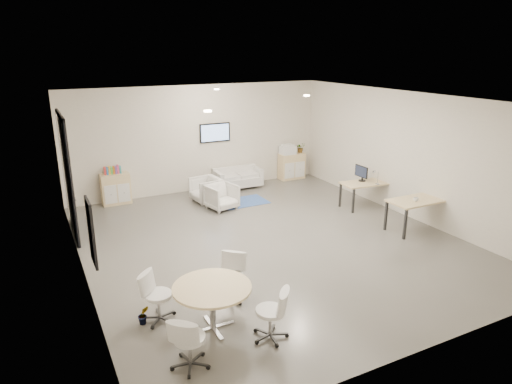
{
  "coord_description": "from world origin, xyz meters",
  "views": [
    {
      "loc": [
        -4.64,
        -8.44,
        4.22
      ],
      "look_at": [
        -0.15,
        0.4,
        1.08
      ],
      "focal_mm": 32.0,
      "sensor_mm": 36.0,
      "label": 1
    }
  ],
  "objects_px": {
    "round_table": "(212,291)",
    "sideboard_right": "(292,166)",
    "armchair_right": "(222,196)",
    "desk_front": "(418,202)",
    "desk_rear": "(365,185)",
    "loveseat": "(237,179)",
    "sideboard_left": "(116,189)",
    "armchair_left": "(206,188)"
  },
  "relations": [
    {
      "from": "desk_front",
      "to": "desk_rear",
      "type": "bearing_deg",
      "value": 90.47
    },
    {
      "from": "sideboard_right",
      "to": "round_table",
      "type": "bearing_deg",
      "value": -129.13
    },
    {
      "from": "armchair_right",
      "to": "desk_front",
      "type": "distance_m",
      "value": 5.07
    },
    {
      "from": "sideboard_left",
      "to": "loveseat",
      "type": "height_order",
      "value": "sideboard_left"
    },
    {
      "from": "armchair_right",
      "to": "desk_front",
      "type": "bearing_deg",
      "value": -56.46
    },
    {
      "from": "armchair_left",
      "to": "sideboard_left",
      "type": "bearing_deg",
      "value": -118.26
    },
    {
      "from": "sideboard_right",
      "to": "armchair_right",
      "type": "bearing_deg",
      "value": -152.1
    },
    {
      "from": "sideboard_right",
      "to": "desk_rear",
      "type": "height_order",
      "value": "sideboard_right"
    },
    {
      "from": "sideboard_left",
      "to": "armchair_left",
      "type": "distance_m",
      "value": 2.52
    },
    {
      "from": "desk_rear",
      "to": "round_table",
      "type": "distance_m",
      "value": 6.89
    },
    {
      "from": "sideboard_left",
      "to": "sideboard_right",
      "type": "xyz_separation_m",
      "value": [
        5.77,
        -0.01,
        -0.01
      ]
    },
    {
      "from": "loveseat",
      "to": "sideboard_right",
      "type": "bearing_deg",
      "value": 4.69
    },
    {
      "from": "desk_rear",
      "to": "desk_front",
      "type": "relative_size",
      "value": 0.94
    },
    {
      "from": "armchair_right",
      "to": "desk_front",
      "type": "relative_size",
      "value": 0.51
    },
    {
      "from": "armchair_right",
      "to": "round_table",
      "type": "height_order",
      "value": "armchair_right"
    },
    {
      "from": "sideboard_left",
      "to": "armchair_right",
      "type": "distance_m",
      "value": 3.04
    },
    {
      "from": "round_table",
      "to": "desk_rear",
      "type": "bearing_deg",
      "value": 30.71
    },
    {
      "from": "desk_front",
      "to": "round_table",
      "type": "distance_m",
      "value": 6.15
    },
    {
      "from": "desk_rear",
      "to": "desk_front",
      "type": "distance_m",
      "value": 1.92
    },
    {
      "from": "desk_rear",
      "to": "round_table",
      "type": "bearing_deg",
      "value": -143.6
    },
    {
      "from": "sideboard_left",
      "to": "round_table",
      "type": "bearing_deg",
      "value": -88.52
    },
    {
      "from": "desk_front",
      "to": "loveseat",
      "type": "bearing_deg",
      "value": 115.47
    },
    {
      "from": "armchair_left",
      "to": "round_table",
      "type": "height_order",
      "value": "armchair_left"
    },
    {
      "from": "sideboard_right",
      "to": "desk_front",
      "type": "xyz_separation_m",
      "value": [
        0.34,
        -5.27,
        0.26
      ]
    },
    {
      "from": "loveseat",
      "to": "desk_rear",
      "type": "xyz_separation_m",
      "value": [
        2.41,
        -3.22,
        0.33
      ]
    },
    {
      "from": "loveseat",
      "to": "desk_rear",
      "type": "height_order",
      "value": "desk_rear"
    },
    {
      "from": "sideboard_right",
      "to": "round_table",
      "type": "distance_m",
      "value": 8.86
    },
    {
      "from": "sideboard_left",
      "to": "desk_front",
      "type": "relative_size",
      "value": 0.59
    },
    {
      "from": "sideboard_left",
      "to": "desk_front",
      "type": "xyz_separation_m",
      "value": [
        6.11,
        -5.27,
        0.26
      ]
    },
    {
      "from": "loveseat",
      "to": "desk_front",
      "type": "bearing_deg",
      "value": -63.85
    },
    {
      "from": "round_table",
      "to": "sideboard_right",
      "type": "bearing_deg",
      "value": 50.87
    },
    {
      "from": "sideboard_right",
      "to": "armchair_right",
      "type": "height_order",
      "value": "sideboard_right"
    },
    {
      "from": "desk_rear",
      "to": "loveseat",
      "type": "bearing_deg",
      "value": 132.5
    },
    {
      "from": "sideboard_left",
      "to": "desk_front",
      "type": "height_order",
      "value": "sideboard_left"
    },
    {
      "from": "sideboard_left",
      "to": "round_table",
      "type": "height_order",
      "value": "sideboard_left"
    },
    {
      "from": "armchair_left",
      "to": "desk_front",
      "type": "xyz_separation_m",
      "value": [
        3.78,
        -4.33,
        0.31
      ]
    },
    {
      "from": "desk_front",
      "to": "round_table",
      "type": "height_order",
      "value": "desk_front"
    },
    {
      "from": "desk_rear",
      "to": "desk_front",
      "type": "xyz_separation_m",
      "value": [
        0.01,
        -1.91,
        0.07
      ]
    },
    {
      "from": "sideboard_left",
      "to": "armchair_left",
      "type": "relative_size",
      "value": 1.14
    },
    {
      "from": "desk_front",
      "to": "round_table",
      "type": "bearing_deg",
      "value": -164.57
    },
    {
      "from": "sideboard_right",
      "to": "sideboard_left",
      "type": "bearing_deg",
      "value": 179.93
    },
    {
      "from": "armchair_left",
      "to": "round_table",
      "type": "xyz_separation_m",
      "value": [
        -2.16,
        -5.93,
        0.28
      ]
    }
  ]
}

